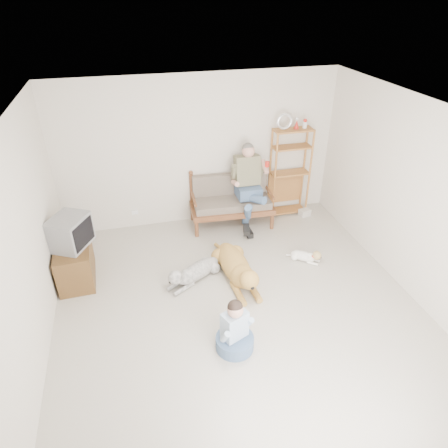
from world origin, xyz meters
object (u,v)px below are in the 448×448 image
object	(u,v)px
etagere	(290,172)
loveseat	(231,200)
tv_stand	(75,263)
golden_retriever	(237,268)

from	to	relation	value
etagere	loveseat	bearing A→B (deg)	-174.61
loveseat	etagere	bearing A→B (deg)	9.05
loveseat	etagere	xyz separation A→B (m)	(1.18, 0.11, 0.38)
etagere	tv_stand	xyz separation A→B (m)	(-3.90, -1.16, -0.57)
etagere	tv_stand	bearing A→B (deg)	-163.44
etagere	tv_stand	size ratio (longest dim) A/B	2.17
etagere	golden_retriever	bearing A→B (deg)	-130.59
loveseat	golden_retriever	size ratio (longest dim) A/B	0.94
loveseat	etagere	size ratio (longest dim) A/B	0.78
loveseat	golden_retriever	distance (m)	1.73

